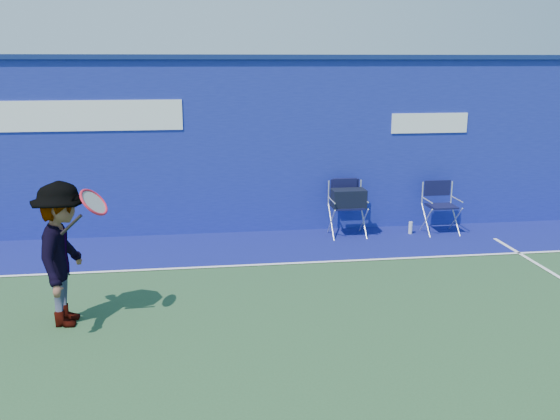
{
  "coord_description": "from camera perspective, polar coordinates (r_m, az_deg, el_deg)",
  "views": [
    {
      "loc": [
        -0.46,
        -5.16,
        2.97
      ],
      "look_at": [
        0.58,
        2.6,
        1.0
      ],
      "focal_mm": 38.0,
      "sensor_mm": 36.0,
      "label": 1
    }
  ],
  "objects": [
    {
      "name": "ground",
      "position": [
        5.97,
        -2.3,
        -15.72
      ],
      "size": [
        80.0,
        80.0,
        0.0
      ],
      "primitive_type": "plane",
      "color": "#274929",
      "rests_on": "ground"
    },
    {
      "name": "stadium_wall",
      "position": [
        10.47,
        -5.13,
        6.28
      ],
      "size": [
        24.0,
        0.5,
        3.08
      ],
      "color": "navy",
      "rests_on": "ground"
    },
    {
      "name": "out_of_bounds_strip",
      "position": [
        9.74,
        -4.6,
        -3.66
      ],
      "size": [
        24.0,
        1.8,
        0.01
      ],
      "primitive_type": "cube",
      "color": "navy",
      "rests_on": "ground"
    },
    {
      "name": "court_lines",
      "position": [
        6.49,
        -2.82,
        -13.01
      ],
      "size": [
        24.0,
        12.0,
        0.01
      ],
      "color": "white",
      "rests_on": "out_of_bounds_strip"
    },
    {
      "name": "directors_chair_left",
      "position": [
        10.34,
        6.52,
        -0.27
      ],
      "size": [
        0.58,
        0.54,
        0.98
      ],
      "color": "silver",
      "rests_on": "ground"
    },
    {
      "name": "directors_chair_right",
      "position": [
        10.85,
        15.19,
        -0.7
      ],
      "size": [
        0.54,
        0.49,
        0.91
      ],
      "color": "silver",
      "rests_on": "ground"
    },
    {
      "name": "water_bottle",
      "position": [
        10.71,
        12.45,
        -1.7
      ],
      "size": [
        0.07,
        0.07,
        0.22
      ],
      "primitive_type": "cylinder",
      "color": "silver",
      "rests_on": "ground"
    },
    {
      "name": "tennis_player",
      "position": [
        7.19,
        -20.1,
        -4.01
      ],
      "size": [
        0.91,
        1.1,
        1.68
      ],
      "color": "#EA4738",
      "rests_on": "ground"
    }
  ]
}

